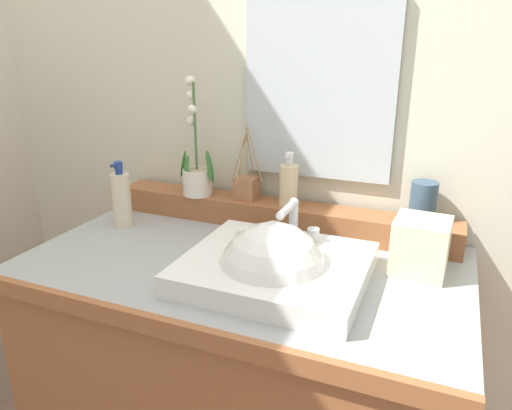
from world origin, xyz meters
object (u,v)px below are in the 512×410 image
at_px(sink_basin, 274,274).
at_px(tumbler_cup, 423,201).
at_px(lotion_bottle, 122,199).
at_px(reed_diffuser, 247,187).
at_px(soap_bar, 248,231).
at_px(potted_plant, 197,171).
at_px(soap_dispenser, 289,184).
at_px(tissue_box, 420,246).

relative_size(sink_basin, tumbler_cup, 3.96).
xyz_separation_m(tumbler_cup, lotion_bottle, (-0.87, -0.19, -0.04)).
height_order(tumbler_cup, reed_diffuser, reed_diffuser).
relative_size(soap_bar, potted_plant, 0.19).
height_order(reed_diffuser, lotion_bottle, reed_diffuser).
distance_m(soap_dispenser, reed_diffuser, 0.15).
bearing_deg(tissue_box, soap_bar, -171.31).
bearing_deg(potted_plant, soap_bar, -36.71).
bearing_deg(tumbler_cup, tissue_box, -85.67).
bearing_deg(sink_basin, tissue_box, 30.06).
height_order(reed_diffuser, tissue_box, reed_diffuser).
relative_size(sink_basin, soap_dispenser, 2.66).
height_order(potted_plant, reed_diffuser, potted_plant).
height_order(sink_basin, reed_diffuser, reed_diffuser).
bearing_deg(sink_basin, soap_bar, 135.49).
bearing_deg(soap_dispenser, tumbler_cup, 4.18).
height_order(soap_bar, lotion_bottle, lotion_bottle).
height_order(sink_basin, potted_plant, potted_plant).
bearing_deg(tissue_box, potted_plant, 169.63).
bearing_deg(potted_plant, tissue_box, -10.37).
bearing_deg(soap_bar, sink_basin, -44.51).
bearing_deg(sink_basin, tumbler_cup, 48.70).
relative_size(tumbler_cup, tissue_box, 0.79).
xyz_separation_m(soap_dispenser, tumbler_cup, (0.38, 0.03, -0.01)).
bearing_deg(soap_bar, reed_diffuser, 114.01).
relative_size(reed_diffuser, tissue_box, 1.70).
bearing_deg(soap_dispenser, tissue_box, -19.14).
height_order(sink_basin, soap_bar, sink_basin).
distance_m(soap_bar, potted_plant, 0.34).
bearing_deg(potted_plant, lotion_bottle, -138.37).
bearing_deg(reed_diffuser, potted_plant, -171.25).
height_order(sink_basin, lotion_bottle, lotion_bottle).
distance_m(potted_plant, soap_dispenser, 0.31).
xyz_separation_m(potted_plant, lotion_bottle, (-0.18, -0.16, -0.07)).
bearing_deg(reed_diffuser, tissue_box, -15.95).
relative_size(soap_dispenser, reed_diffuser, 0.69).
xyz_separation_m(potted_plant, tumbler_cup, (0.69, 0.04, -0.02)).
xyz_separation_m(lotion_bottle, tissue_box, (0.88, 0.03, -0.02)).
height_order(soap_dispenser, tumbler_cup, soap_dispenser).
xyz_separation_m(soap_bar, soap_dispenser, (0.05, 0.20, 0.08)).
height_order(tumbler_cup, tissue_box, tumbler_cup).
xyz_separation_m(potted_plant, tissue_box, (0.70, -0.13, -0.09)).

